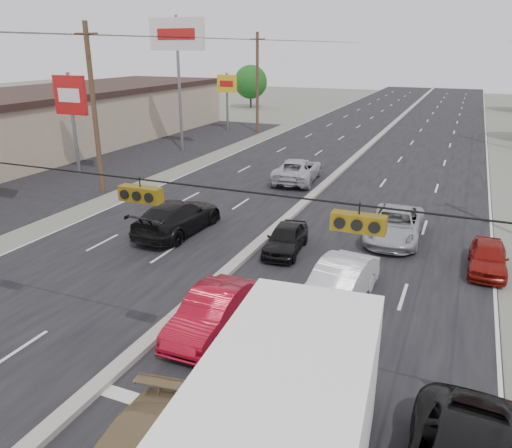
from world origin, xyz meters
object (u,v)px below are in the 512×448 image
(utility_pole_left_b, at_px, (94,109))
(oncoming_near, at_px, (178,217))
(utility_pole_left_c, at_px, (257,82))
(pole_sign_mid, at_px, (71,101))
(queue_car_e, at_px, (488,257))
(pole_sign_far, at_px, (227,88))
(queue_car_c, at_px, (395,225))
(tree_left_far, at_px, (251,82))
(red_sedan, at_px, (212,313))
(box_truck, at_px, (294,423))
(oncoming_far, at_px, (297,170))
(pole_sign_billboard, at_px, (177,43))
(queue_car_b, at_px, (339,284))
(queue_car_a, at_px, (286,239))

(utility_pole_left_b, relative_size, oncoming_near, 1.79)
(utility_pole_left_b, distance_m, utility_pole_left_c, 25.00)
(pole_sign_mid, xyz_separation_m, queue_car_e, (26.60, -6.39, -4.51))
(pole_sign_far, relative_size, oncoming_near, 1.08)
(utility_pole_left_b, distance_m, oncoming_near, 10.30)
(utility_pole_left_b, height_order, queue_car_c, utility_pole_left_b)
(utility_pole_left_b, relative_size, tree_left_far, 1.63)
(red_sedan, bearing_deg, pole_sign_mid, 140.93)
(pole_sign_mid, bearing_deg, box_truck, -40.84)
(tree_left_far, bearing_deg, red_sedan, -67.54)
(utility_pole_left_b, xyz_separation_m, tree_left_far, (-9.50, 45.00, -1.39))
(red_sedan, distance_m, oncoming_far, 19.32)
(pole_sign_billboard, distance_m, oncoming_far, 15.96)
(pole_sign_mid, xyz_separation_m, box_truck, (22.92, -19.81, -3.15))
(utility_pole_left_c, height_order, queue_car_b, utility_pole_left_c)
(oncoming_far, bearing_deg, queue_car_b, 107.57)
(utility_pole_left_c, distance_m, queue_car_e, 36.26)
(queue_car_c, relative_size, oncoming_far, 0.93)
(utility_pole_left_b, bearing_deg, queue_car_e, -8.73)
(box_truck, bearing_deg, queue_car_c, 86.10)
(utility_pole_left_b, distance_m, queue_car_c, 18.67)
(utility_pole_left_c, relative_size, queue_car_c, 1.94)
(box_truck, distance_m, queue_car_c, 15.65)
(box_truck, xyz_separation_m, queue_car_c, (-0.31, 15.59, -1.24))
(pole_sign_billboard, bearing_deg, utility_pole_left_b, -81.25)
(pole_sign_billboard, distance_m, queue_car_a, 25.15)
(queue_car_a, distance_m, oncoming_near, 5.67)
(queue_car_a, bearing_deg, pole_sign_billboard, 126.79)
(tree_left_far, xyz_separation_m, queue_car_c, (27.60, -46.22, -3.00))
(utility_pole_left_b, height_order, oncoming_far, utility_pole_left_b)
(tree_left_far, distance_m, queue_car_a, 54.99)
(pole_sign_mid, relative_size, pole_sign_far, 1.17)
(queue_car_b, distance_m, oncoming_far, 16.98)
(utility_pole_left_b, distance_m, box_truck, 25.13)
(utility_pole_left_c, distance_m, tree_left_far, 22.19)
(box_truck, height_order, queue_car_b, box_truck)
(pole_sign_far, xyz_separation_m, red_sedan, (17.49, -36.82, -3.71))
(tree_left_far, distance_m, queue_car_c, 53.91)
(pole_sign_billboard, bearing_deg, utility_pole_left_c, 80.54)
(box_truck, bearing_deg, queue_car_b, 93.07)
(queue_car_b, bearing_deg, pole_sign_billboard, 138.38)
(utility_pole_left_c, bearing_deg, red_sedan, -69.19)
(pole_sign_far, bearing_deg, pole_sign_mid, -92.60)
(pole_sign_billboard, distance_m, pole_sign_far, 12.89)
(queue_car_b, bearing_deg, box_truck, -75.43)
(tree_left_far, distance_m, queue_car_e, 57.88)
(tree_left_far, bearing_deg, pole_sign_billboard, -76.81)
(utility_pole_left_c, height_order, queue_car_e, utility_pole_left_c)
(pole_sign_mid, relative_size, oncoming_near, 1.26)
(pole_sign_far, distance_m, oncoming_near, 31.90)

